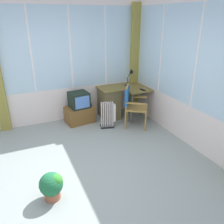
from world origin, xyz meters
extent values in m
cube|color=gray|center=(0.00, 0.00, -0.03)|extent=(5.27, 5.25, 0.06)
cube|color=silver|center=(0.00, 2.15, 0.39)|extent=(4.27, 0.06, 0.79)
cube|color=silver|center=(0.00, 2.15, 1.69)|extent=(4.18, 0.06, 1.81)
cube|color=white|center=(-0.43, 2.15, 1.69)|extent=(0.04, 0.07, 1.81)
cube|color=white|center=(0.43, 2.15, 1.69)|extent=(0.04, 0.07, 1.81)
cube|color=white|center=(1.28, 2.15, 1.69)|extent=(0.04, 0.07, 1.81)
cube|color=silver|center=(2.16, 0.00, 0.39)|extent=(0.06, 4.25, 0.79)
cube|color=silver|center=(2.16, 0.00, 1.69)|extent=(0.06, 4.16, 1.81)
cube|color=white|center=(2.16, 0.00, 1.69)|extent=(0.07, 0.04, 1.81)
cube|color=white|center=(2.16, 1.06, 1.69)|extent=(0.07, 0.04, 1.81)
cube|color=olive|center=(2.03, 2.02, 1.34)|extent=(0.23, 0.09, 2.67)
cube|color=brown|center=(1.55, 1.81, 0.75)|extent=(1.12, 0.60, 0.02)
cube|color=brown|center=(1.82, 1.35, 0.75)|extent=(0.60, 0.31, 0.02)
cube|color=brown|center=(1.23, 1.81, 0.36)|extent=(0.40, 0.56, 0.72)
cylinder|color=#4C4C51|center=(1.56, 1.24, 0.37)|extent=(0.04, 0.04, 0.73)
cylinder|color=#4C4C51|center=(1.04, 2.06, 0.37)|extent=(0.04, 0.04, 0.73)
cylinder|color=black|center=(1.74, 1.82, 0.77)|extent=(0.13, 0.13, 0.02)
cylinder|color=black|center=(1.74, 1.82, 0.87)|extent=(0.02, 0.02, 0.20)
cylinder|color=black|center=(1.79, 1.79, 1.07)|extent=(0.03, 0.12, 0.17)
cone|color=black|center=(1.84, 1.75, 1.11)|extent=(0.13, 0.13, 0.12)
cube|color=black|center=(1.88, 1.33, 0.77)|extent=(0.08, 0.16, 0.02)
cylinder|color=olive|center=(1.66, 0.78, 0.22)|extent=(0.04, 0.04, 0.43)
cylinder|color=olive|center=(1.90, 1.15, 0.22)|extent=(0.04, 0.04, 0.43)
cylinder|color=olive|center=(1.29, 1.02, 0.22)|extent=(0.04, 0.04, 0.43)
cylinder|color=olive|center=(1.53, 1.39, 0.22)|extent=(0.04, 0.04, 0.43)
cube|color=olive|center=(1.60, 1.09, 0.45)|extent=(0.66, 0.66, 0.04)
cube|color=olive|center=(1.41, 1.21, 0.71)|extent=(0.27, 0.38, 0.48)
cube|color=#235A9B|center=(1.41, 1.21, 0.74)|extent=(0.30, 0.41, 0.40)
cube|color=olive|center=(1.48, 0.90, 0.63)|extent=(0.38, 0.27, 0.03)
cube|color=olive|center=(1.72, 1.27, 0.63)|extent=(0.38, 0.27, 0.03)
cube|color=brown|center=(0.46, 1.81, 0.19)|extent=(0.69, 0.51, 0.39)
cube|color=black|center=(0.46, 1.81, 0.57)|extent=(0.46, 0.45, 0.36)
cube|color=#5786D2|center=(0.49, 1.61, 0.57)|extent=(0.34, 0.05, 0.28)
cube|color=#262628|center=(0.61, 1.83, 0.42)|extent=(0.28, 0.25, 0.07)
cube|color=silver|center=(0.83, 1.32, 0.32)|extent=(0.04, 0.10, 0.58)
cube|color=silver|center=(0.87, 1.31, 0.32)|extent=(0.04, 0.10, 0.58)
cube|color=silver|center=(0.91, 1.30, 0.32)|extent=(0.04, 0.10, 0.58)
cube|color=silver|center=(0.95, 1.28, 0.32)|extent=(0.04, 0.10, 0.58)
cube|color=silver|center=(0.99, 1.27, 0.32)|extent=(0.04, 0.10, 0.58)
cube|color=silver|center=(1.04, 1.26, 0.32)|extent=(0.04, 0.10, 0.58)
cube|color=silver|center=(1.08, 1.25, 0.32)|extent=(0.04, 0.10, 0.58)
cube|color=black|center=(0.94, 1.22, 0.01)|extent=(0.31, 0.11, 0.03)
cube|color=black|center=(0.97, 1.35, 0.01)|extent=(0.31, 0.11, 0.03)
cube|color=silver|center=(1.11, 1.24, 0.35)|extent=(0.07, 0.10, 0.40)
cylinder|color=#9F583E|center=(-0.62, -0.46, 0.06)|extent=(0.22, 0.22, 0.12)
sphere|color=#216A3F|center=(-0.62, -0.46, 0.24)|extent=(0.33, 0.33, 0.33)
sphere|color=green|center=(-0.55, -0.50, 0.31)|extent=(0.18, 0.18, 0.18)
camera|label=1|loc=(-0.87, -3.10, 2.37)|focal=36.76mm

